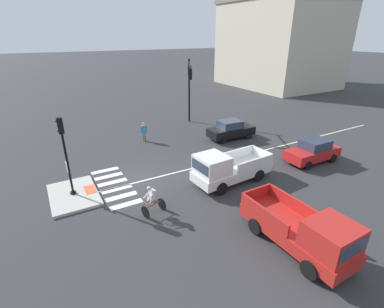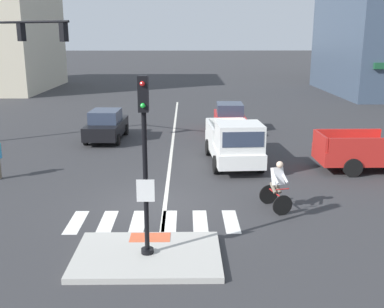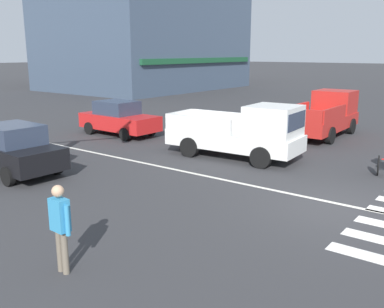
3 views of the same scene
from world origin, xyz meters
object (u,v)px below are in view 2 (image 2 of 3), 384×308
car_black_westbound_far (106,125)px  car_red_eastbound_far (230,118)px  cyclist (277,184)px  signal_pole (145,150)px  traffic_light_mast (2,57)px  pickup_truck_white_eastbound_mid (234,144)px

car_black_westbound_far → car_red_eastbound_far: 7.17m
car_red_eastbound_far → cyclist: size_ratio=2.47×
signal_pole → car_black_westbound_far: signal_pole is taller
signal_pole → car_black_westbound_far: bearing=103.6°
cyclist → traffic_light_mast: bearing=143.4°
signal_pole → car_red_eastbound_far: bearing=77.3°
traffic_light_mast → car_red_eastbound_far: 12.54m
car_black_westbound_far → car_red_eastbound_far: bearing=17.5°
car_red_eastbound_far → signal_pole: bearing=-102.7°
traffic_light_mast → car_red_eastbound_far: bearing=18.2°
cyclist → car_red_eastbound_far: bearing=91.6°
traffic_light_mast → pickup_truck_white_eastbound_mid: 11.99m
traffic_light_mast → pickup_truck_white_eastbound_mid: (10.92, -3.53, -3.50)m
traffic_light_mast → car_red_eastbound_far: traffic_light_mast is taller
car_black_westbound_far → pickup_truck_white_eastbound_mid: (6.36, -5.12, 0.17)m
cyclist → pickup_truck_white_eastbound_mid: bearing=99.1°
car_black_westbound_far → pickup_truck_white_eastbound_mid: size_ratio=0.80×
signal_pole → pickup_truck_white_eastbound_mid: 9.21m
pickup_truck_white_eastbound_mid → car_black_westbound_far: bearing=141.1°
pickup_truck_white_eastbound_mid → car_red_eastbound_far: bearing=86.3°
traffic_light_mast → cyclist: bearing=-36.6°
car_red_eastbound_far → traffic_light_mast: bearing=-161.8°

